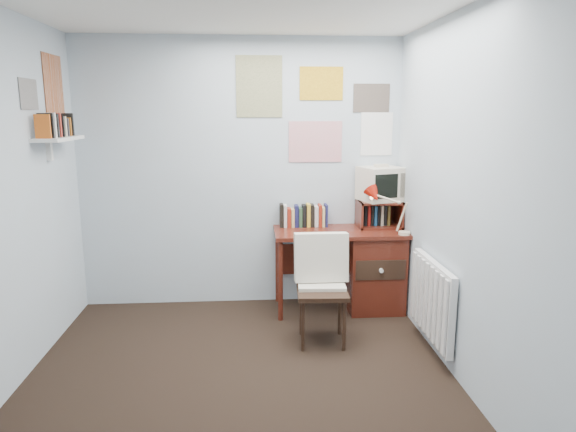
# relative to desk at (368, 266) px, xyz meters

# --- Properties ---
(ground) EXTENTS (3.50, 3.50, 0.00)m
(ground) POSITION_rel_desk_xyz_m (-1.17, -1.48, -0.41)
(ground) COLOR black
(ground) RESTS_ON ground
(back_wall) EXTENTS (3.00, 0.02, 2.50)m
(back_wall) POSITION_rel_desk_xyz_m (-1.17, 0.27, 0.84)
(back_wall) COLOR #ABB8C3
(back_wall) RESTS_ON ground
(right_wall) EXTENTS (0.02, 3.50, 2.50)m
(right_wall) POSITION_rel_desk_xyz_m (0.33, -1.48, 0.84)
(right_wall) COLOR #ABB8C3
(right_wall) RESTS_ON ground
(desk) EXTENTS (1.20, 0.55, 0.76)m
(desk) POSITION_rel_desk_xyz_m (0.00, 0.00, 0.00)
(desk) COLOR #5A1F14
(desk) RESTS_ON ground
(desk_chair) EXTENTS (0.45, 0.44, 0.85)m
(desk_chair) POSITION_rel_desk_xyz_m (-0.53, -0.72, 0.02)
(desk_chair) COLOR black
(desk_chair) RESTS_ON ground
(desk_lamp) EXTENTS (0.27, 0.23, 0.37)m
(desk_lamp) POSITION_rel_desk_xyz_m (0.27, -0.22, 0.54)
(desk_lamp) COLOR red
(desk_lamp) RESTS_ON desk
(tv_riser) EXTENTS (0.40, 0.30, 0.25)m
(tv_riser) POSITION_rel_desk_xyz_m (0.12, 0.11, 0.48)
(tv_riser) COLOR #5A1F14
(tv_riser) RESTS_ON desk
(crt_tv) EXTENTS (0.44, 0.43, 0.34)m
(crt_tv) POSITION_rel_desk_xyz_m (0.13, 0.13, 0.78)
(crt_tv) COLOR beige
(crt_tv) RESTS_ON tv_riser
(book_row) EXTENTS (0.60, 0.14, 0.22)m
(book_row) POSITION_rel_desk_xyz_m (-0.51, 0.18, 0.46)
(book_row) COLOR #5A1F14
(book_row) RESTS_ON desk
(radiator) EXTENTS (0.09, 0.80, 0.60)m
(radiator) POSITION_rel_desk_xyz_m (0.29, -0.93, 0.01)
(radiator) COLOR white
(radiator) RESTS_ON right_wall
(wall_shelf) EXTENTS (0.20, 0.62, 0.24)m
(wall_shelf) POSITION_rel_desk_xyz_m (-2.57, -0.38, 1.21)
(wall_shelf) COLOR white
(wall_shelf) RESTS_ON left_wall
(posters_back) EXTENTS (1.20, 0.01, 0.90)m
(posters_back) POSITION_rel_desk_xyz_m (-0.47, 0.26, 1.44)
(posters_back) COLOR white
(posters_back) RESTS_ON back_wall
(posters_left) EXTENTS (0.01, 0.70, 0.60)m
(posters_left) POSITION_rel_desk_xyz_m (-2.67, -0.38, 1.59)
(posters_left) COLOR white
(posters_left) RESTS_ON left_wall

